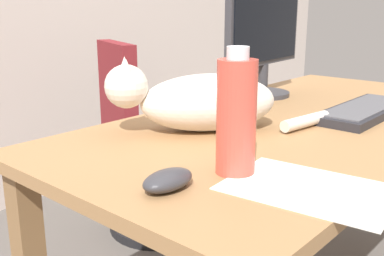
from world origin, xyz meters
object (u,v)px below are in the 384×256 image
(office_chair, at_px, (149,154))
(water_bottle, at_px, (236,116))
(computer_mouse, at_px, (168,180))
(monitor, at_px, (265,33))
(cat, at_px, (200,100))
(keyboard, at_px, (364,110))

(office_chair, xyz_separation_m, water_bottle, (-0.66, -0.96, 0.46))
(computer_mouse, bearing_deg, water_bottle, -14.89)
(monitor, height_order, cat, monitor)
(cat, distance_m, computer_mouse, 0.41)
(cat, bearing_deg, computer_mouse, -147.84)
(office_chair, distance_m, keyboard, 1.03)
(office_chair, bearing_deg, cat, -123.65)
(monitor, distance_m, cat, 0.56)
(office_chair, xyz_separation_m, monitor, (0.05, -0.57, 0.57))
(monitor, distance_m, computer_mouse, 0.95)
(keyboard, xyz_separation_m, computer_mouse, (-0.81, 0.04, 0.00))
(office_chair, bearing_deg, computer_mouse, -131.43)
(computer_mouse, relative_size, water_bottle, 0.44)
(monitor, xyz_separation_m, keyboard, (-0.05, -0.40, -0.21))
(monitor, relative_size, computer_mouse, 4.37)
(monitor, distance_m, water_bottle, 0.82)
(keyboard, distance_m, water_bottle, 0.67)
(keyboard, xyz_separation_m, cat, (-0.46, 0.26, 0.07))
(office_chair, xyz_separation_m, keyboard, (-0.01, -0.97, 0.35))
(monitor, xyz_separation_m, cat, (-0.52, -0.14, -0.15))
(office_chair, distance_m, water_bottle, 1.25)
(water_bottle, bearing_deg, monitor, 29.07)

